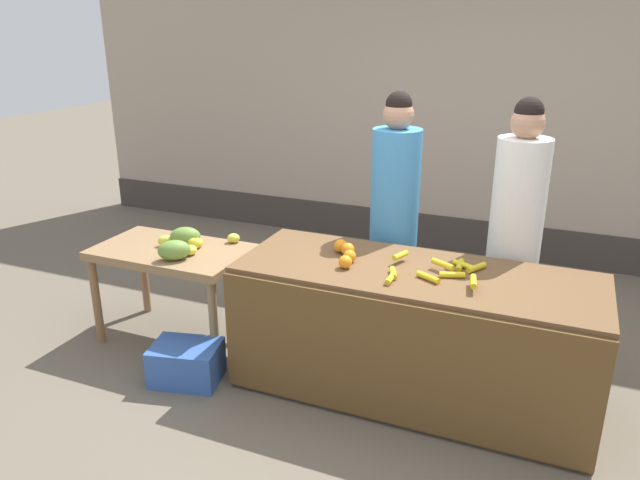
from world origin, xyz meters
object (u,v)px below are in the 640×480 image
produce_crate (186,363)px  produce_sack (319,283)px  vendor_woman_blue_shirt (394,220)px  vendor_woman_white_shirt (514,237)px

produce_crate → produce_sack: produce_sack is taller
vendor_woman_blue_shirt → produce_crate: bearing=-133.7°
vendor_woman_white_shirt → produce_crate: 2.31m
vendor_woman_blue_shirt → produce_sack: size_ratio=3.81×
produce_crate → vendor_woman_white_shirt: bearing=29.6°
vendor_woman_white_shirt → produce_sack: bearing=171.4°
vendor_woman_blue_shirt → vendor_woman_white_shirt: vendor_woman_white_shirt is taller
vendor_woman_blue_shirt → produce_crate: size_ratio=4.14×
vendor_woman_blue_shirt → produce_sack: (-0.66, 0.19, -0.68)m
vendor_woman_blue_shirt → produce_sack: 0.96m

